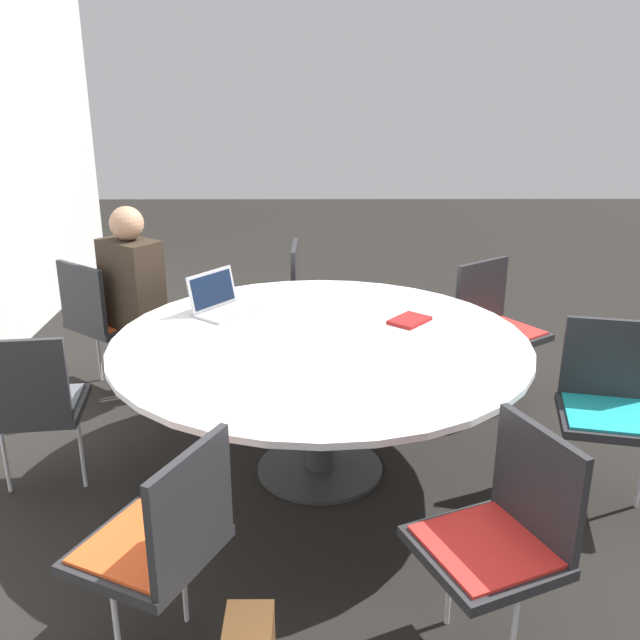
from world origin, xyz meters
name	(u,v)px	position (x,y,z in m)	size (l,w,h in m)	color
ground_plane	(320,470)	(0.00, 0.00, 0.00)	(16.00, 16.00, 0.00)	black
conference_table	(320,356)	(0.00, 0.00, 0.64)	(2.03, 2.03, 0.73)	#333333
chair_0	(102,315)	(0.97, 1.36, 0.52)	(0.60, 0.61, 0.87)	#262628
chair_1	(31,400)	(-0.24, 1.35, 0.52)	(0.47, 0.49, 0.87)	#262628
chair_2	(162,536)	(-1.26, 0.53, 0.52)	(0.58, 0.57, 0.87)	#262628
chair_3	(503,529)	(-1.22, -0.61, 0.52)	(0.57, 0.56, 0.87)	#262628
chair_4	(608,398)	(-0.23, -1.35, 0.52)	(0.51, 0.52, 0.87)	#262628
chair_5	(495,320)	(0.84, -1.07, 0.52)	(0.60, 0.60, 0.87)	#262628
chair_6	(314,295)	(1.37, 0.03, 0.52)	(0.45, 0.43, 0.87)	#262628
person_0	(135,289)	(0.89, 1.11, 0.71)	(0.39, 0.42, 1.22)	#2D2319
laptop	(220,302)	(0.42, 0.54, 0.78)	(0.40, 0.39, 0.21)	#99999E
spiral_notebook	(409,320)	(0.24, -0.47, 0.74)	(0.26, 0.25, 0.02)	maroon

